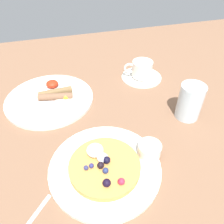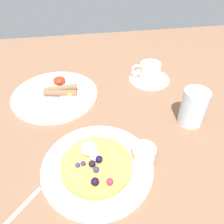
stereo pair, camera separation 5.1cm
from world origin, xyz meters
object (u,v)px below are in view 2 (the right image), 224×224
object	(u,v)px
breakfast_plate	(55,95)
coffee_cup	(150,71)
water_glass	(193,107)
pancake_plate	(98,166)
coffee_saucer	(149,79)
syrup_ramekin	(144,153)

from	to	relation	value
breakfast_plate	coffee_cup	distance (cm)	32.76
breakfast_plate	water_glass	bearing A→B (deg)	-25.90
pancake_plate	coffee_cup	distance (cm)	40.53
breakfast_plate	coffee_cup	xyz separation A→B (cm)	(32.28, 4.62, 3.14)
pancake_plate	coffee_cup	size ratio (longest dim) A/B	2.55
pancake_plate	coffee_saucer	xyz separation A→B (cm)	(22.20, 33.83, -0.14)
syrup_ramekin	coffee_saucer	world-z (taller)	syrup_ramekin
breakfast_plate	coffee_cup	world-z (taller)	coffee_cup
pancake_plate	water_glass	distance (cm)	29.59
coffee_saucer	coffee_cup	world-z (taller)	coffee_cup
pancake_plate	water_glass	size ratio (longest dim) A/B	2.45
pancake_plate	breakfast_plate	size ratio (longest dim) A/B	0.93
coffee_saucer	water_glass	bearing A→B (deg)	-77.99
pancake_plate	coffee_cup	xyz separation A→B (cm)	(22.02, 33.88, 3.11)
breakfast_plate	pancake_plate	bearing A→B (deg)	-70.68
syrup_ramekin	coffee_saucer	xyz separation A→B (cm)	(11.44, 33.36, -2.26)
breakfast_plate	coffee_cup	size ratio (longest dim) A/B	2.73
breakfast_plate	coffee_cup	bearing A→B (deg)	8.15
syrup_ramekin	breakfast_plate	xyz separation A→B (cm)	(-21.01, 28.78, -2.15)
breakfast_plate	water_glass	world-z (taller)	water_glass
coffee_cup	water_glass	world-z (taller)	water_glass
syrup_ramekin	coffee_cup	size ratio (longest dim) A/B	0.55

